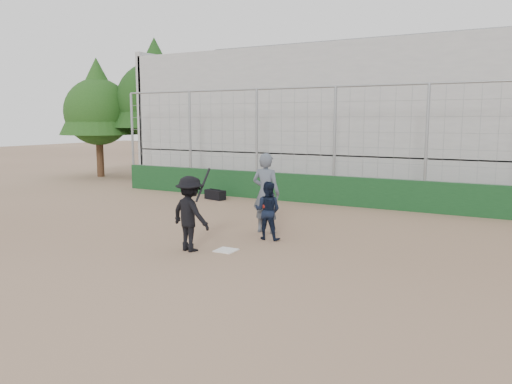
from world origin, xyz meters
The scene contains 10 objects.
ground centered at (0.00, 0.00, 0.00)m, with size 90.00×90.00×0.00m, color brown.
home_plate centered at (0.00, 0.00, 0.01)m, with size 0.44×0.44×0.02m, color white.
backstop centered at (0.00, 7.00, 0.96)m, with size 18.10×0.25×4.04m.
bleachers centered at (0.00, 11.95, 2.92)m, with size 20.25×6.70×6.98m.
tree_left centered at (-11.00, 11.00, 4.39)m, with size 4.48×4.48×7.00m.
tree_right centered at (-13.50, 9.50, 3.76)m, with size 3.84×3.84×6.00m.
batter_at_plate centered at (-0.71, -0.35, 0.84)m, with size 1.20×0.87×1.84m.
catcher_crouched centered at (0.32, 1.39, 0.49)m, with size 0.70×0.54×0.99m.
umpire centered at (-0.06, 2.06, 0.93)m, with size 0.75×0.50×1.86m, color #4D5562.
equipment_bag centered at (-4.20, 6.01, 0.18)m, with size 0.88×0.56×0.39m.
Camera 1 is at (5.74, -9.20, 2.89)m, focal length 35.00 mm.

